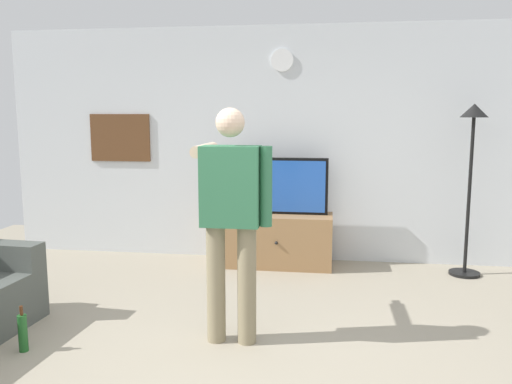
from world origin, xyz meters
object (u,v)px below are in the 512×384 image
(person_standing_nearer_lamp, at_px, (231,211))
(beverage_bottle, at_px, (23,332))
(tv_stand, at_px, (279,240))
(framed_picture, at_px, (120,138))
(television, at_px, (279,186))
(wall_clock, at_px, (282,60))
(floor_lamp, at_px, (472,154))

(person_standing_nearer_lamp, xyz_separation_m, beverage_bottle, (-1.46, -0.39, -0.86))
(tv_stand, distance_m, framed_picture, 2.27)
(television, bearing_deg, wall_clock, 90.00)
(tv_stand, bearing_deg, framed_picture, 171.41)
(framed_picture, xyz_separation_m, beverage_bottle, (0.33, -2.71, -1.28))
(framed_picture, bearing_deg, beverage_bottle, -83.02)
(framed_picture, relative_size, floor_lamp, 0.41)
(tv_stand, height_order, beverage_bottle, tv_stand)
(floor_lamp, xyz_separation_m, person_standing_nearer_lamp, (-2.16, -1.95, -0.30))
(tv_stand, height_order, person_standing_nearer_lamp, person_standing_nearer_lamp)
(framed_picture, xyz_separation_m, person_standing_nearer_lamp, (1.79, -2.32, -0.42))
(television, distance_m, person_standing_nearer_lamp, 2.08)
(person_standing_nearer_lamp, bearing_deg, beverage_bottle, -165.16)
(wall_clock, xyz_separation_m, floor_lamp, (2.01, -0.37, -1.01))
(wall_clock, distance_m, floor_lamp, 2.28)
(wall_clock, distance_m, person_standing_nearer_lamp, 2.66)
(beverage_bottle, bearing_deg, tv_stand, 56.11)
(framed_picture, bearing_deg, floor_lamp, -5.34)
(tv_stand, relative_size, television, 1.10)
(television, relative_size, floor_lamp, 0.60)
(tv_stand, bearing_deg, floor_lamp, -2.15)
(tv_stand, xyz_separation_m, wall_clock, (-0.00, 0.29, 2.01))
(television, bearing_deg, tv_stand, -90.00)
(person_standing_nearer_lamp, relative_size, beverage_bottle, 5.12)
(wall_clock, bearing_deg, television, -90.00)
(wall_clock, relative_size, floor_lamp, 0.14)
(television, bearing_deg, person_standing_nearer_lamp, -94.35)
(tv_stand, bearing_deg, wall_clock, 90.00)
(floor_lamp, height_order, person_standing_nearer_lamp, floor_lamp)
(tv_stand, relative_size, floor_lamp, 0.66)
(wall_clock, height_order, framed_picture, wall_clock)
(tv_stand, relative_size, wall_clock, 4.72)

